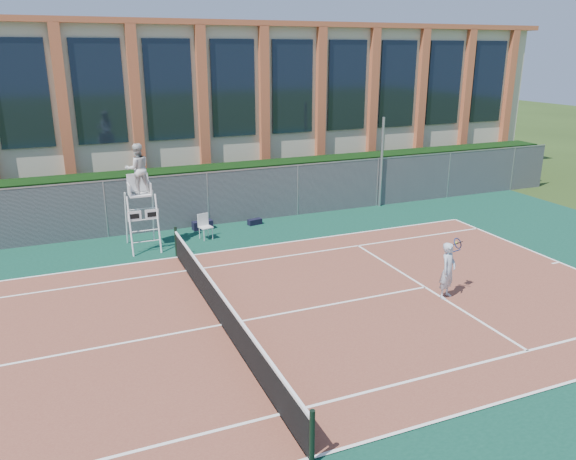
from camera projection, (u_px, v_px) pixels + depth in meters
name	position (u px, v px, depth m)	size (l,w,h in m)	color
ground	(222.00, 326.00, 14.72)	(120.00, 120.00, 0.00)	#233814
apron	(212.00, 310.00, 15.60)	(36.00, 20.00, 0.01)	#0C3829
tennis_court	(222.00, 325.00, 14.71)	(23.77, 10.97, 0.02)	brown
tennis_net	(221.00, 307.00, 14.56)	(0.10, 11.30, 1.10)	black
fence	(158.00, 204.00, 22.12)	(40.00, 0.06, 2.20)	#595E60
hedge	(153.00, 197.00, 23.18)	(40.00, 1.40, 2.20)	black
building	(123.00, 106.00, 29.24)	(45.00, 10.60, 8.22)	beige
steel_pole	(381.00, 163.00, 25.44)	(0.12, 0.12, 4.09)	#9EA0A5
umpire_chair	(138.00, 172.00, 19.72)	(1.08, 1.66, 3.87)	white
plastic_chair	(204.00, 224.00, 21.39)	(0.54, 0.54, 0.96)	silver
sports_bag_near	(202.00, 225.00, 22.61)	(0.81, 0.32, 0.35)	black
sports_bag_far	(255.00, 222.00, 23.23)	(0.59, 0.25, 0.23)	black
tennis_player	(448.00, 270.00, 16.11)	(1.00, 0.75, 1.69)	#ABBCCE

